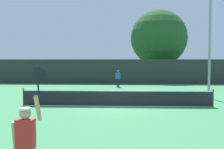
{
  "coord_description": "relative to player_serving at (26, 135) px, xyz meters",
  "views": [
    {
      "loc": [
        0.45,
        -15.85,
        2.72
      ],
      "look_at": [
        -0.49,
        4.49,
        1.68
      ],
      "focal_mm": 42.79,
      "sensor_mm": 36.0,
      "label": 1
    }
  ],
  "objects": [
    {
      "name": "ground_plane",
      "position": [
        1.62,
        10.38,
        -1.15
      ],
      "size": [
        120.0,
        120.0,
        0.0
      ],
      "primitive_type": "plane",
      "color": "#387F4C"
    },
    {
      "name": "tennis_net",
      "position": [
        1.62,
        10.38,
        -0.64
      ],
      "size": [
        11.43,
        0.08,
        1.07
      ],
      "color": "#232328",
      "rests_on": "ground"
    },
    {
      "name": "perimeter_fence",
      "position": [
        1.62,
        26.2,
        0.3
      ],
      "size": [
        38.38,
        0.12,
        2.9
      ],
      "primitive_type": "cube",
      "color": "#2D332D",
      "rests_on": "ground"
    },
    {
      "name": "player_serving",
      "position": [
        0.0,
        0.0,
        0.0
      ],
      "size": [
        0.67,
        0.4,
        2.6
      ],
      "color": "red",
      "rests_on": "ground"
    },
    {
      "name": "player_receiving",
      "position": [
        1.42,
        22.18,
        -0.11
      ],
      "size": [
        0.57,
        0.25,
        1.7
      ],
      "rotation": [
        0.0,
        0.0,
        3.14
      ],
      "color": "blue",
      "rests_on": "ground"
    },
    {
      "name": "tennis_ball",
      "position": [
        1.48,
        14.2,
        -1.12
      ],
      "size": [
        0.07,
        0.07,
        0.07
      ],
      "primitive_type": "sphere",
      "color": "#CCE033",
      "rests_on": "ground"
    },
    {
      "name": "light_pole",
      "position": [
        8.22,
        14.13,
        3.29
      ],
      "size": [
        1.18,
        0.28,
        7.77
      ],
      "color": "gray",
      "rests_on": "ground"
    },
    {
      "name": "large_tree",
      "position": [
        6.87,
        32.14,
        4.76
      ],
      "size": [
        7.82,
        7.82,
        9.83
      ],
      "color": "brown",
      "rests_on": "ground"
    },
    {
      "name": "parked_car_near",
      "position": [
        -0.89,
        33.88,
        -0.38
      ],
      "size": [
        1.92,
        4.21,
        1.69
      ],
      "rotation": [
        0.0,
        0.0,
        -0.01
      ],
      "color": "red",
      "rests_on": "ground"
    },
    {
      "name": "parked_car_mid",
      "position": [
        8.52,
        33.08,
        -0.38
      ],
      "size": [
        2.27,
        4.35,
        1.69
      ],
      "rotation": [
        0.0,
        0.0,
        0.09
      ],
      "color": "black",
      "rests_on": "ground"
    },
    {
      "name": "parked_car_far",
      "position": [
        11.36,
        34.03,
        -0.38
      ],
      "size": [
        2.44,
        4.41,
        1.69
      ],
      "rotation": [
        0.0,
        0.0,
        -0.13
      ],
      "color": "white",
      "rests_on": "ground"
    }
  ]
}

